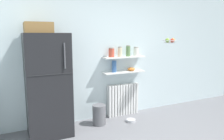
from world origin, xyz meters
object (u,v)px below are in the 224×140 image
object	(u,v)px
storage_jar_3	(136,51)
vase	(114,66)
storage_jar_2	(128,51)
pet_food_bowl	(131,120)
radiator	(123,100)
storage_jar_0	(111,52)
shelf_bowl	(131,69)
trash_bin	(99,115)
storage_jar_1	(120,52)
refrigerator	(48,83)
hanging_fruit_basket	(170,41)

from	to	relation	value
storage_jar_3	vase	distance (m)	0.58
storage_jar_2	pet_food_bowl	xyz separation A→B (m)	(-0.13, -0.37, -1.35)
radiator	storage_jar_3	xyz separation A→B (m)	(0.29, -0.03, 1.02)
storage_jar_0	shelf_bowl	distance (m)	0.59
storage_jar_0	pet_food_bowl	distance (m)	1.40
storage_jar_0	trash_bin	size ratio (longest dim) A/B	0.50
pet_food_bowl	radiator	bearing A→B (deg)	85.25
storage_jar_1	refrigerator	bearing A→B (deg)	-172.02
storage_jar_2	hanging_fruit_basket	bearing A→B (deg)	-34.36
radiator	hanging_fruit_basket	xyz separation A→B (m)	(0.78, -0.49, 1.25)
refrigerator	trash_bin	bearing A→B (deg)	-0.74
refrigerator	radiator	distance (m)	1.68
vase	hanging_fruit_basket	size ratio (longest dim) A/B	0.84
radiator	shelf_bowl	xyz separation A→B (m)	(0.18, -0.03, 0.65)
radiator	refrigerator	bearing A→B (deg)	-171.42
refrigerator	radiator	xyz separation A→B (m)	(1.57, 0.24, -0.57)
refrigerator	hanging_fruit_basket	bearing A→B (deg)	-6.31
vase	hanging_fruit_basket	bearing A→B (deg)	-24.95
trash_bin	hanging_fruit_basket	world-z (taller)	hanging_fruit_basket
storage_jar_0	trash_bin	xyz separation A→B (m)	(-0.36, -0.22, -1.16)
radiator	shelf_bowl	size ratio (longest dim) A/B	4.27
storage_jar_0	storage_jar_3	distance (m)	0.57
storage_jar_2	radiator	bearing A→B (deg)	162.49
trash_bin	pet_food_bowl	world-z (taller)	trash_bin
storage_jar_2	storage_jar_3	world-z (taller)	storage_jar_2
shelf_bowl	pet_food_bowl	distance (m)	1.05
storage_jar_2	storage_jar_1	bearing A→B (deg)	180.00
storage_jar_3	vase	xyz separation A→B (m)	(-0.51, -0.00, -0.28)
refrigerator	storage_jar_3	world-z (taller)	refrigerator
storage_jar_1	hanging_fruit_basket	bearing A→B (deg)	-28.11
hanging_fruit_basket	storage_jar_1	bearing A→B (deg)	151.89
storage_jar_3	pet_food_bowl	distance (m)	1.41
storage_jar_1	trash_bin	world-z (taller)	storage_jar_1
shelf_bowl	trash_bin	world-z (taller)	shelf_bowl
refrigerator	storage_jar_0	bearing A→B (deg)	9.15
storage_jar_0	vase	bearing A→B (deg)	0.00
radiator	storage_jar_1	distance (m)	1.03
storage_jar_0	storage_jar_2	xyz separation A→B (m)	(0.38, 0.00, 0.02)
shelf_bowl	hanging_fruit_basket	bearing A→B (deg)	-37.77
shelf_bowl	storage_jar_0	bearing A→B (deg)	180.00
storage_jar_0	pet_food_bowl	world-z (taller)	storage_jar_0
storage_jar_1	shelf_bowl	xyz separation A→B (m)	(0.27, -0.00, -0.37)
storage_jar_2	shelf_bowl	distance (m)	0.39
storage_jar_0	vase	world-z (taller)	storage_jar_0
storage_jar_0	storage_jar_2	world-z (taller)	storage_jar_2
shelf_bowl	storage_jar_3	bearing A→B (deg)	0.00
vase	pet_food_bowl	bearing A→B (deg)	-62.86
radiator	hanging_fruit_basket	distance (m)	1.55
storage_jar_2	hanging_fruit_basket	world-z (taller)	hanging_fruit_basket
vase	shelf_bowl	distance (m)	0.41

